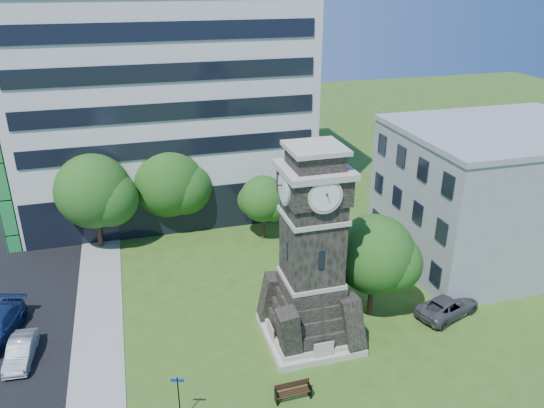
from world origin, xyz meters
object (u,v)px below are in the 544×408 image
object	(u,v)px
car_street_mid	(21,351)
car_east_lot	(447,306)
clock_tower	(312,261)
street_sign	(179,394)
park_bench	(293,391)

from	to	relation	value
car_street_mid	car_east_lot	bearing A→B (deg)	-1.77
clock_tower	car_east_lot	xyz separation A→B (m)	(9.43, -0.28, -4.64)
clock_tower	car_east_lot	world-z (taller)	clock_tower
car_east_lot	street_sign	xyz separation A→B (m)	(-17.84, -4.36, 1.08)
car_east_lot	car_street_mid	bearing A→B (deg)	64.92
car_street_mid	street_sign	world-z (taller)	street_sign
clock_tower	car_street_mid	distance (m)	17.47
car_east_lot	park_bench	world-z (taller)	car_east_lot
car_east_lot	street_sign	bearing A→B (deg)	84.58
park_bench	street_sign	xyz separation A→B (m)	(-5.83, 0.07, 1.19)
car_east_lot	park_bench	xyz separation A→B (m)	(-12.00, -4.42, -0.11)
clock_tower	car_east_lot	distance (m)	10.52
clock_tower	street_sign	distance (m)	10.24
park_bench	street_sign	world-z (taller)	street_sign
clock_tower	street_sign	size ratio (longest dim) A/B	4.45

